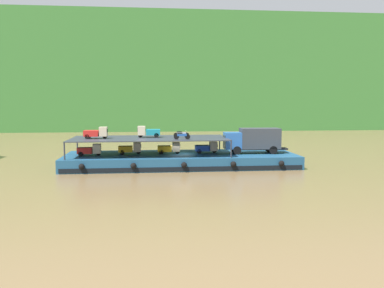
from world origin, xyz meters
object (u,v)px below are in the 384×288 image
Objects in this scene: cargo_barge at (181,160)px; mini_truck_lower_mid at (169,148)px; mini_truck_upper_stern at (96,133)px; mini_truck_lower_aft at (130,148)px; covered_lorry at (253,140)px; mini_truck_lower_stern at (90,150)px; mini_truck_lower_fore at (207,147)px; motorcycle_upper_centre at (181,134)px; mini_truck_upper_mid at (148,132)px; motorcycle_upper_port at (182,136)px.

cargo_barge is 2.05m from mini_truck_lower_mid.
mini_truck_lower_aft is at bearing 13.07° from mini_truck_upper_stern.
covered_lorry reaches higher than mini_truck_lower_stern.
motorcycle_upper_centre is at bearing -169.87° from mini_truck_lower_fore.
mini_truck_lower_stern is at bearing -177.04° from cargo_barge.
motorcycle_upper_centre reaches higher than cargo_barge.
mini_truck_lower_aft is at bearing 13.56° from mini_truck_lower_stern.
covered_lorry reaches higher than mini_truck_lower_fore.
mini_truck_upper_mid reaches higher than mini_truck_lower_aft.
motorcycle_upper_port is at bearing -91.70° from cargo_barge.
mini_truck_lower_mid is 1.00× the size of mini_truck_upper_stern.
mini_truck_lower_mid is at bearing -2.19° from mini_truck_lower_aft.
motorcycle_upper_centre reaches higher than mini_truck_lower_stern.
mini_truck_lower_fore is 3.69m from motorcycle_upper_centre.
mini_truck_upper_stern is 1.46× the size of motorcycle_upper_centre.
mini_truck_lower_stern is 0.99× the size of mini_truck_lower_mid.
motorcycle_upper_centre is (10.08, 0.36, -0.26)m from mini_truck_upper_stern.
mini_truck_lower_stern is 1.45× the size of motorcycle_upper_port.
mini_truck_upper_mid reaches higher than cargo_barge.
mini_truck_lower_stern is 1.00× the size of mini_truck_upper_stern.
motorcycle_upper_port is 2.39m from motorcycle_upper_centre.
covered_lorry is 2.85× the size of mini_truck_lower_aft.
cargo_barge is at bearing 88.30° from motorcycle_upper_port.
mini_truck_upper_stern is (-18.97, -0.08, 1.00)m from covered_lorry.
mini_truck_upper_stern is at bearing -169.92° from mini_truck_upper_mid.
mini_truck_lower_aft is (-15.07, 0.83, -1.00)m from covered_lorry.
mini_truck_lower_mid is 8.90m from mini_truck_upper_stern.
mini_truck_lower_mid is 1.01× the size of mini_truck_upper_mid.
covered_lorry is at bearing -8.60° from mini_truck_lower_fore.
mini_truck_lower_aft is 1.00× the size of mini_truck_lower_mid.
covered_lorry is at bearing -4.51° from mini_truck_upper_mid.
mini_truck_upper_mid is at bearing 178.77° from mini_truck_lower_fore.
mini_truck_lower_fore is at bearing 10.13° from motorcycle_upper_centre.
covered_lorry is 4.15× the size of motorcycle_upper_port.
mini_truck_upper_mid is at bearing 171.69° from mini_truck_lower_mid.
mini_truck_lower_aft is 3.00m from mini_truck_upper_mid.
motorcycle_upper_port is (9.97, -2.03, -0.26)m from mini_truck_upper_stern.
mini_truck_lower_fore is (-5.68, 0.86, -1.00)m from covered_lorry.
mini_truck_lower_fore is at bearing 4.71° from mini_truck_lower_stern.
mini_truck_lower_aft is (-6.15, 0.57, 1.44)m from cargo_barge.
covered_lorry is 2.85× the size of mini_truck_upper_stern.
covered_lorry is at bearing 13.18° from motorcycle_upper_port.
mini_truck_upper_stern is (-13.28, -0.94, 2.00)m from mini_truck_lower_fore.
mini_truck_lower_fore is 1.45× the size of motorcycle_upper_port.
motorcycle_upper_port is (-3.31, -2.97, 1.74)m from mini_truck_lower_fore.
motorcycle_upper_centre is (3.95, -0.73, -0.26)m from mini_truck_upper_mid.
mini_truck_upper_mid is (6.90, 1.31, 2.00)m from mini_truck_lower_stern.
cargo_barge is at bearing 178.32° from covered_lorry.
mini_truck_lower_aft is 1.46× the size of motorcycle_upper_port.
mini_truck_lower_aft is 1.01× the size of mini_truck_upper_mid.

